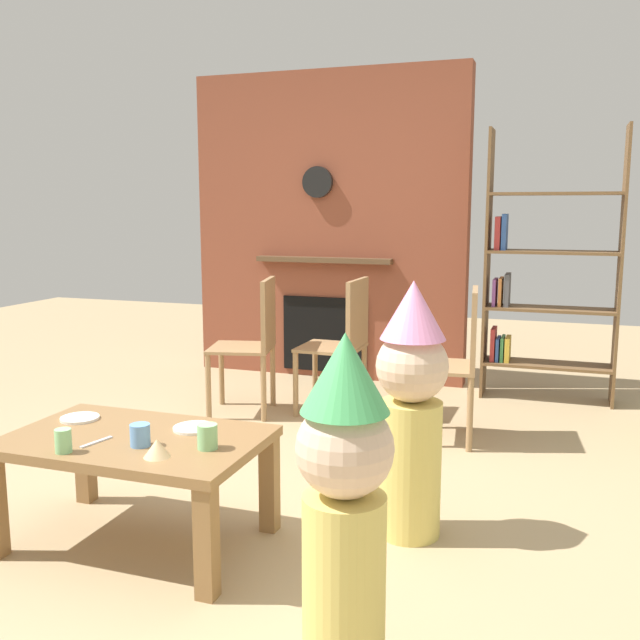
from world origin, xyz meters
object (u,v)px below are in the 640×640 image
at_px(coffee_table, 135,453).
at_px(paper_cup_center, 206,436).
at_px(paper_cup_near_right, 140,435).
at_px(child_in_pink, 411,404).
at_px(child_with_cone_hat, 344,498).
at_px(dining_chair_right, 457,355).
at_px(paper_plate_front, 194,428).
at_px(dining_chair_middle, 344,338).
at_px(paper_plate_rear, 80,418).
at_px(dining_chair_left, 255,338).
at_px(bookshelf, 541,278).
at_px(birthday_cake_slice, 157,448).
at_px(paper_cup_near_left, 63,441).

distance_m(coffee_table, paper_cup_center, 0.37).
bearing_deg(paper_cup_near_right, child_in_pink, 29.36).
height_order(child_with_cone_hat, dining_chair_right, child_with_cone_hat).
relative_size(paper_plate_front, child_with_cone_hat, 0.17).
bearing_deg(paper_cup_center, paper_plate_front, 129.64).
relative_size(child_in_pink, dining_chair_middle, 1.19).
distance_m(paper_plate_rear, dining_chair_middle, 2.00).
bearing_deg(dining_chair_left, coffee_table, 86.03).
height_order(paper_cup_near_right, paper_cup_center, paper_cup_center).
height_order(paper_cup_center, child_with_cone_hat, child_with_cone_hat).
distance_m(paper_cup_near_right, dining_chair_right, 2.04).
relative_size(paper_plate_rear, dining_chair_right, 0.18).
bearing_deg(dining_chair_middle, bookshelf, -144.36).
height_order(paper_cup_near_right, child_with_cone_hat, child_with_cone_hat).
height_order(paper_plate_rear, child_in_pink, child_in_pink).
bearing_deg(dining_chair_right, paper_plate_front, 55.07).
xyz_separation_m(birthday_cake_slice, dining_chair_left, (-0.52, 2.02, 0.02)).
height_order(coffee_table, dining_chair_left, dining_chair_left).
height_order(birthday_cake_slice, dining_chair_left, dining_chair_left).
height_order(paper_cup_center, paper_plate_front, paper_cup_center).
height_order(paper_plate_front, dining_chair_right, dining_chair_right).
height_order(bookshelf, coffee_table, bookshelf).
distance_m(paper_cup_center, dining_chair_right, 1.88).
xyz_separation_m(paper_plate_rear, child_in_pink, (1.38, 0.32, 0.11)).
bearing_deg(dining_chair_middle, paper_cup_center, 93.61).
height_order(child_with_cone_hat, dining_chair_middle, child_with_cone_hat).
xyz_separation_m(child_with_cone_hat, dining_chair_left, (-1.33, 2.34, -0.03)).
bearing_deg(dining_chair_right, paper_cup_near_right, 56.09).
bearing_deg(bookshelf, dining_chair_right, -110.18).
bearing_deg(child_in_pink, paper_plate_front, -4.54).
height_order(paper_cup_near_left, paper_cup_center, paper_cup_center).
bearing_deg(paper_cup_near_right, dining_chair_left, 101.42).
bearing_deg(birthday_cake_slice, dining_chair_left, 104.36).
bearing_deg(child_in_pink, birthday_cake_slice, 14.08).
xyz_separation_m(child_with_cone_hat, child_in_pink, (0.00, 0.93, 0.03)).
xyz_separation_m(dining_chair_left, dining_chair_right, (1.34, -0.13, 0.00)).
height_order(bookshelf, dining_chair_middle, bookshelf).
distance_m(paper_plate_front, child_with_cone_hat, 1.07).
distance_m(birthday_cake_slice, child_in_pink, 1.02).
xyz_separation_m(coffee_table, paper_cup_near_left, (-0.14, -0.25, 0.12)).
relative_size(coffee_table, paper_cup_near_left, 11.25).
bearing_deg(paper_cup_near_left, bookshelf, 62.74).
bearing_deg(dining_chair_middle, paper_cup_near_left, 81.27).
relative_size(dining_chair_left, dining_chair_middle, 1.00).
bearing_deg(coffee_table, bookshelf, 62.93).
xyz_separation_m(coffee_table, dining_chair_left, (-0.30, 1.84, 0.13)).
bearing_deg(paper_cup_near_right, paper_cup_near_left, -146.04).
bearing_deg(coffee_table, dining_chair_middle, 82.71).
relative_size(paper_plate_rear, dining_chair_middle, 0.18).
distance_m(paper_cup_near_left, paper_cup_near_right, 0.28).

